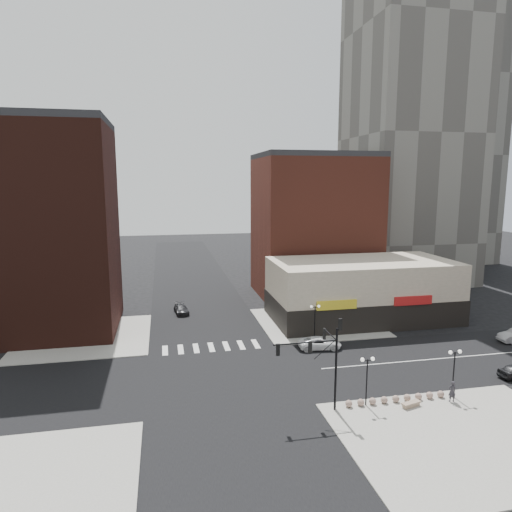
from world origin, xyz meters
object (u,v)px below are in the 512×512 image
object	(u,v)px
dark_sedan_north	(181,309)
stone_bench	(411,404)
traffic_signal	(323,352)
street_lamp_ne	(315,313)
street_lamp_se_b	(454,361)
pedestrian	(452,391)
street_lamp_se_a	(367,369)
white_suv	(320,343)

from	to	relation	value
dark_sedan_north	stone_bench	bearing A→B (deg)	-67.34
traffic_signal	street_lamp_ne	xyz separation A→B (m)	(4.76, 15.83, -1.67)
street_lamp_se_b	pedestrian	distance (m)	2.51
traffic_signal	stone_bench	world-z (taller)	traffic_signal
street_lamp_ne	street_lamp_se_a	bearing A→B (deg)	-93.58
dark_sedan_north	pedestrian	size ratio (longest dim) A/B	2.38
street_lamp_se_b	white_suv	bearing A→B (deg)	118.65
street_lamp_se_a	pedestrian	world-z (taller)	street_lamp_se_a
street_lamp_se_a	pedestrian	size ratio (longest dim) A/B	2.28
traffic_signal	street_lamp_se_b	distance (m)	11.88
street_lamp_se_b	stone_bench	xyz separation A→B (m)	(-4.46, -1.00, -2.96)
street_lamp_se_b	street_lamp_ne	size ratio (longest dim) A/B	1.00
traffic_signal	stone_bench	xyz separation A→B (m)	(7.30, -1.17, -4.63)
street_lamp_se_b	dark_sedan_north	xyz separation A→B (m)	(-21.81, 30.36, -2.66)
street_lamp_se_b	traffic_signal	bearing A→B (deg)	179.18
white_suv	street_lamp_ne	bearing A→B (deg)	-0.10
white_suv	street_lamp_se_a	bearing A→B (deg)	-176.90
street_lamp_ne	white_suv	distance (m)	3.75
dark_sedan_north	traffic_signal	bearing A→B (deg)	-77.88
street_lamp_se_a	stone_bench	world-z (taller)	street_lamp_se_a
street_lamp_ne	pedestrian	bearing A→B (deg)	-69.41
stone_bench	pedestrian	bearing A→B (deg)	-13.26
street_lamp_ne	stone_bench	xyz separation A→B (m)	(2.54, -17.00, -2.96)
street_lamp_ne	white_suv	size ratio (longest dim) A/B	0.87
pedestrian	street_lamp_ne	bearing A→B (deg)	-66.93
pedestrian	stone_bench	xyz separation A→B (m)	(-3.80, -0.13, -0.70)
traffic_signal	street_lamp_se_a	size ratio (longest dim) A/B	1.87
white_suv	stone_bench	xyz separation A→B (m)	(2.83, -14.34, -0.33)
traffic_signal	white_suv	distance (m)	14.56
dark_sedan_north	street_lamp_se_b	bearing A→B (deg)	-60.60
stone_bench	street_lamp_se_b	bearing A→B (deg)	-2.53
street_lamp_se_b	white_suv	world-z (taller)	street_lamp_se_b
white_suv	dark_sedan_north	distance (m)	22.37
street_lamp_ne	street_lamp_se_b	bearing A→B (deg)	-66.37
traffic_signal	white_suv	bearing A→B (deg)	71.24
pedestrian	dark_sedan_north	bearing A→B (deg)	-53.42
street_lamp_se_a	street_lamp_ne	world-z (taller)	same
street_lamp_ne	dark_sedan_north	xyz separation A→B (m)	(-14.81, 14.36, -2.66)
street_lamp_se_b	stone_bench	size ratio (longest dim) A/B	2.30
street_lamp_se_b	white_suv	size ratio (longest dim) A/B	0.87
street_lamp_se_a	street_lamp_ne	bearing A→B (deg)	86.42
white_suv	stone_bench	bearing A→B (deg)	-162.71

